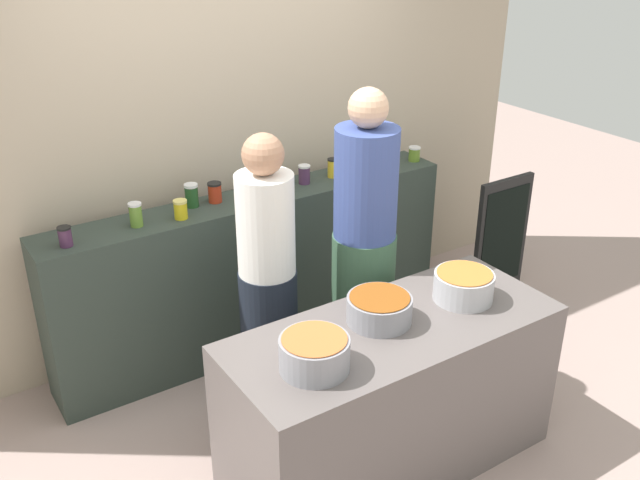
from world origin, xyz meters
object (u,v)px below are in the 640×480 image
Objects in this scene: cook_with_tongs at (268,293)px; preserve_jar_7 at (333,168)px; preserve_jar_4 at (215,192)px; chalkboard_sign at (501,241)px; preserve_jar_6 at (304,174)px; cooking_pot_left at (314,354)px; preserve_jar_8 at (414,154)px; cook_in_cap at (364,262)px; cooking_pot_center at (379,309)px; cooking_pot_right at (463,286)px; preserve_jar_3 at (192,195)px; preserve_jar_5 at (282,186)px; preserve_jar_0 at (65,236)px; preserve_jar_2 at (181,209)px; preserve_jar_1 at (136,214)px.

preserve_jar_7 is at bearing 37.68° from cook_with_tongs.
chalkboard_sign is at bearing -16.27° from preserve_jar_4.
preserve_jar_6 is 1.76m from cooking_pot_left.
cook_in_cap reaches higher than preserve_jar_8.
cooking_pot_center is 0.50m from cooking_pot_right.
cooking_pot_left is at bearing -174.82° from cooking_pot_right.
preserve_jar_3 is 0.44× the size of cooking_pot_center.
cooking_pot_left is 1.07m from cook_in_cap.
preserve_jar_3 is 0.57m from preserve_jar_5.
preserve_jar_4 is 0.84m from preserve_jar_7.
cooking_pot_center is at bearing -119.97° from cook_in_cap.
preserve_jar_7 reaches higher than preserve_jar_4.
cooking_pot_left is (-0.13, -1.55, -0.19)m from preserve_jar_3.
preserve_jar_4 is 1.22× the size of preserve_jar_8.
cooking_pot_right is at bearing -64.49° from preserve_jar_4.
preserve_jar_5 is (0.55, -0.13, -0.02)m from preserve_jar_3.
preserve_jar_0 is 1.09× the size of preserve_jar_8.
cook_in_cap is (-0.17, 0.63, -0.08)m from cooking_pot_right.
cooking_pot_center is (0.20, -1.38, -0.19)m from preserve_jar_4.
preserve_jar_3 is (0.13, 0.13, 0.01)m from preserve_jar_2.
preserve_jar_2 is at bearing -156.75° from preserve_jar_4.
cook_with_tongs is at bearing -157.56° from preserve_jar_8.
cook_with_tongs is at bearing 111.11° from cooking_pot_center.
preserve_jar_5 is 0.06× the size of cook_in_cap.
preserve_jar_3 is 1.69m from cooking_pot_right.
preserve_jar_3 is 1.56m from cooking_pot_left.
preserve_jar_4 is 0.07× the size of cook_in_cap.
cooking_pot_left is at bearing -94.77° from preserve_jar_3.
preserve_jar_6 is 0.97× the size of preserve_jar_7.
cook_with_tongs is at bearing -54.02° from preserve_jar_1.
preserve_jar_8 is 1.59m from cooking_pot_right.
preserve_jar_7 is 0.89m from cook_in_cap.
preserve_jar_0 is 1.70m from cooking_pot_center.
preserve_jar_8 is at bearing -4.10° from preserve_jar_7.
preserve_jar_6 reaches higher than cooking_pot_center.
cook_in_cap reaches higher than cook_with_tongs.
preserve_jar_4 is at bearing 7.23° from preserve_jar_0.
cooking_pot_center is 0.17× the size of cook_in_cap.
preserve_jar_1 is 0.87m from cook_with_tongs.
preserve_jar_1 is 0.25m from preserve_jar_2.
preserve_jar_8 is 0.32× the size of cooking_pot_center.
preserve_jar_6 is at bearing 5.35° from preserve_jar_2.
preserve_jar_6 reaches higher than preserve_jar_5.
preserve_jar_0 is 0.89× the size of preserve_jar_4.
preserve_jar_5 is at bearing 0.16° from preserve_jar_0.
preserve_jar_0 is 1.33m from preserve_jar_5.
cook_in_cap is (0.12, -0.71, -0.26)m from preserve_jar_5.
preserve_jar_2 is at bearing 89.92° from cooking_pot_left.
cooking_pot_right is (0.29, -1.33, -0.17)m from preserve_jar_5.
preserve_jar_2 is 0.37× the size of cooking_pot_right.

